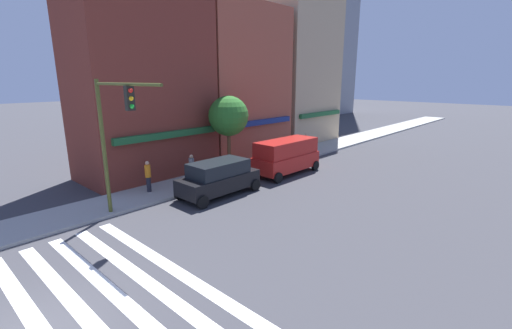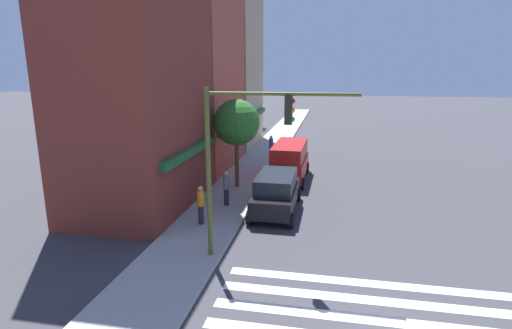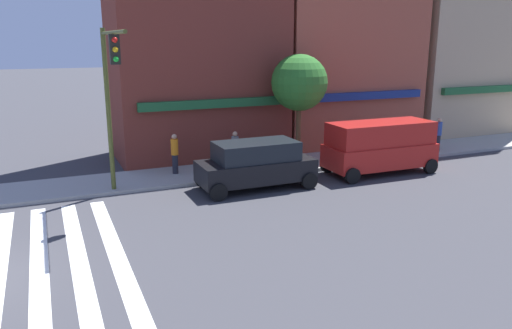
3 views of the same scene
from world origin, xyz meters
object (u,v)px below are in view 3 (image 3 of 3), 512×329
object	(u,v)px
van_red	(380,145)
pedestrian_orange_vest	(175,153)
pedestrian_blue_shirt	(438,134)
traffic_signal	(111,85)
suv_black	(256,164)
pedestrian_grey_coat	(235,150)
street_tree	(299,83)

from	to	relation	value
van_red	pedestrian_orange_vest	bearing A→B (deg)	161.69
pedestrian_blue_shirt	traffic_signal	bearing A→B (deg)	148.62
suv_black	pedestrian_grey_coat	distance (m)	2.56
traffic_signal	van_red	distance (m)	11.90
pedestrian_blue_shirt	street_tree	size ratio (longest dim) A/B	0.35
van_red	pedestrian_blue_shirt	distance (m)	5.63
traffic_signal	pedestrian_grey_coat	bearing A→B (deg)	20.69
suv_black	pedestrian_orange_vest	xyz separation A→B (m)	(-2.58, 3.02, 0.04)
street_tree	pedestrian_orange_vest	bearing A→B (deg)	177.90
pedestrian_grey_coat	pedestrian_orange_vest	size ratio (longest dim) A/B	1.00
suv_black	pedestrian_orange_vest	world-z (taller)	suv_black
street_tree	suv_black	bearing A→B (deg)	-140.57
pedestrian_blue_shirt	street_tree	world-z (taller)	street_tree
traffic_signal	street_tree	bearing A→B (deg)	14.69
traffic_signal	street_tree	xyz separation A→B (m)	(8.82, 2.31, -0.42)
street_tree	pedestrian_blue_shirt	bearing A→B (deg)	-5.73
pedestrian_orange_vest	street_tree	world-z (taller)	street_tree
traffic_signal	pedestrian_blue_shirt	xyz separation A→B (m)	(16.75, 1.52, -3.28)
van_red	pedestrian_grey_coat	xyz separation A→B (m)	(-6.00, 2.56, -0.21)
traffic_signal	pedestrian_orange_vest	distance (m)	5.02
pedestrian_grey_coat	street_tree	distance (m)	4.39
street_tree	pedestrian_grey_coat	bearing A→B (deg)	-175.92
suv_black	street_tree	world-z (taller)	street_tree
van_red	street_tree	world-z (taller)	street_tree
suv_black	pedestrian_orange_vest	distance (m)	3.97
pedestrian_grey_coat	street_tree	xyz separation A→B (m)	(3.32, 0.24, 2.86)
pedestrian_orange_vest	street_tree	bearing A→B (deg)	-176.99
traffic_signal	pedestrian_grey_coat	xyz separation A→B (m)	(5.49, 2.07, -3.28)
pedestrian_grey_coat	pedestrian_blue_shirt	bearing A→B (deg)	-65.45
van_red	pedestrian_blue_shirt	xyz separation A→B (m)	(5.26, 2.00, -0.21)
pedestrian_orange_vest	suv_black	bearing A→B (deg)	135.60
traffic_signal	street_tree	size ratio (longest dim) A/B	1.24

